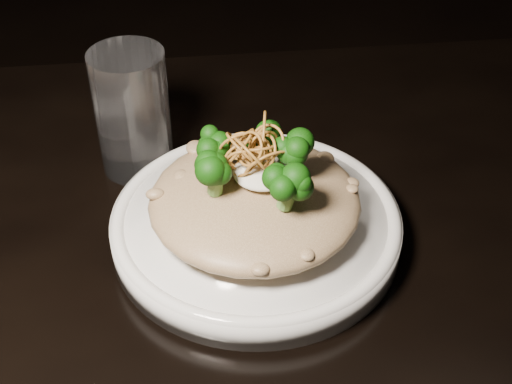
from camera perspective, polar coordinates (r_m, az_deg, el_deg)
table at (r=0.69m, az=-0.98°, el=-11.43°), size 1.10×0.80×0.75m
plate at (r=0.66m, az=0.00°, el=-2.79°), size 0.26×0.26×0.03m
risotto at (r=0.63m, az=-0.11°, el=-0.69°), size 0.19×0.19×0.04m
broccoli at (r=0.60m, az=-0.06°, el=2.45°), size 0.13×0.13×0.05m
cheese at (r=0.62m, az=0.53°, el=1.61°), size 0.05×0.05×0.01m
shallots at (r=0.60m, az=-0.26°, el=3.69°), size 0.06×0.06×0.04m
drinking_glass at (r=0.72m, az=-9.85°, el=6.30°), size 0.09×0.09×0.13m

